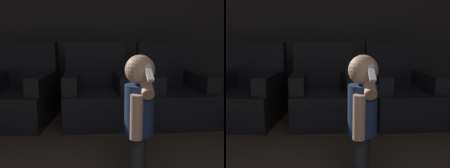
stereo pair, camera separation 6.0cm
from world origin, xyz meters
The scene contains 5 objects.
wall_back centered at (0.00, 4.50, 1.30)m, with size 8.40×0.05×2.60m.
armchair_left centered at (-1.12, 3.58, 0.32)m, with size 0.86×0.97×0.96m.
armchair_middle centered at (-0.19, 3.58, 0.32)m, with size 0.84×0.95×0.96m.
armchair_right centered at (0.76, 3.58, 0.32)m, with size 0.84×0.95×0.96m.
person_toddler centered at (0.12, 2.14, 0.53)m, with size 0.20×0.35×0.89m.
Camera 1 is at (-0.14, 0.55, 0.99)m, focal length 40.00 mm.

